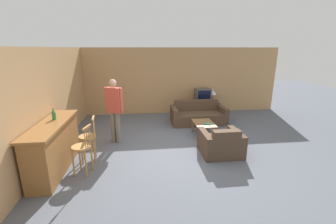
{
  "coord_description": "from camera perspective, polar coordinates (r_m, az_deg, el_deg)",
  "views": [
    {
      "loc": [
        -0.9,
        -5.18,
        2.57
      ],
      "look_at": [
        -0.17,
        0.82,
        0.85
      ],
      "focal_mm": 24.0,
      "sensor_mm": 36.0,
      "label": 1
    }
  ],
  "objects": [
    {
      "name": "tv_unit",
      "position": [
        9.15,
        8.65,
        1.2
      ],
      "size": [
        1.16,
        0.5,
        0.55
      ],
      "color": "#2D2319",
      "rests_on": "ground_plane"
    },
    {
      "name": "ground_plane",
      "position": [
        5.85,
        2.7,
        -10.19
      ],
      "size": [
        24.0,
        24.0,
        0.0
      ],
      "primitive_type": "plane",
      "color": "#565B66"
    },
    {
      "name": "wall_left",
      "position": [
        7.03,
        -25.31,
        3.96
      ],
      "size": [
        0.08,
        8.74,
        2.6
      ],
      "color": "tan",
      "rests_on": "ground_plane"
    },
    {
      "name": "couch_far",
      "position": [
        8.06,
        7.61,
        -0.84
      ],
      "size": [
        1.9,
        0.94,
        0.76
      ],
      "color": "#4C3828",
      "rests_on": "ground_plane"
    },
    {
      "name": "person_by_window",
      "position": [
        6.28,
        -13.49,
        1.14
      ],
      "size": [
        0.5,
        0.35,
        1.78
      ],
      "color": "#756B5B",
      "rests_on": "ground_plane"
    },
    {
      "name": "bar_chair_near",
      "position": [
        5.03,
        -20.95,
        -8.95
      ],
      "size": [
        0.47,
        0.47,
        1.07
      ],
      "color": "#B77F42",
      "rests_on": "ground_plane"
    },
    {
      "name": "bar_chair_mid",
      "position": [
        5.54,
        -19.58,
        -6.5
      ],
      "size": [
        0.43,
        0.43,
        1.07
      ],
      "color": "#B77F42",
      "rests_on": "ground_plane"
    },
    {
      "name": "armchair_near",
      "position": [
        5.8,
        13.35,
        -7.92
      ],
      "size": [
        0.97,
        0.9,
        0.74
      ],
      "color": "#4C3828",
      "rests_on": "ground_plane"
    },
    {
      "name": "coffee_table",
      "position": [
        6.84,
        9.08,
        -3.24
      ],
      "size": [
        0.58,
        0.86,
        0.42
      ],
      "color": "brown",
      "rests_on": "ground_plane"
    },
    {
      "name": "table_lamp",
      "position": [
        9.14,
        11.3,
        4.92
      ],
      "size": [
        0.3,
        0.3,
        0.44
      ],
      "color": "brown",
      "rests_on": "tv_unit"
    },
    {
      "name": "bottle",
      "position": [
        5.48,
        -27.02,
        -0.59
      ],
      "size": [
        0.08,
        0.08,
        0.25
      ],
      "color": "#2D7F3D",
      "rests_on": "bar_counter"
    },
    {
      "name": "wall_back",
      "position": [
        9.05,
        -1.12,
        7.83
      ],
      "size": [
        9.4,
        0.08,
        2.6
      ],
      "color": "tan",
      "rests_on": "ground_plane"
    },
    {
      "name": "book_on_table",
      "position": [
        6.7,
        9.96,
        -2.93
      ],
      "size": [
        0.22,
        0.19,
        0.03
      ],
      "color": "#33704C",
      "rests_on": "coffee_table"
    },
    {
      "name": "tv",
      "position": [
        9.03,
        8.79,
        4.38
      ],
      "size": [
        0.57,
        0.48,
        0.48
      ],
      "color": "#4C4C4C",
      "rests_on": "tv_unit"
    },
    {
      "name": "bar_counter",
      "position": [
        5.47,
        -26.86,
        -7.75
      ],
      "size": [
        0.55,
        2.06,
        1.07
      ],
      "color": "brown",
      "rests_on": "ground_plane"
    }
  ]
}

